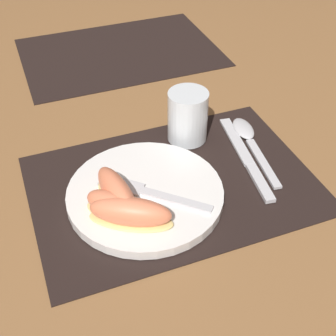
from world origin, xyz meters
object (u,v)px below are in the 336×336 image
(fork, at_px, (146,192))
(citrus_wedge_0, at_px, (117,194))
(juice_glass, at_px, (188,119))
(spoon, at_px, (248,137))
(plate, at_px, (145,194))
(citrus_wedge_2, at_px, (131,213))
(knife, at_px, (247,159))
(citrus_wedge_1, at_px, (116,208))

(fork, relative_size, citrus_wedge_0, 1.19)
(juice_glass, height_order, spoon, juice_glass)
(plate, relative_size, fork, 1.64)
(plate, xyz_separation_m, citrus_wedge_2, (-0.04, -0.05, 0.03))
(juice_glass, distance_m, knife, 0.12)
(fork, height_order, citrus_wedge_1, citrus_wedge_1)
(juice_glass, bearing_deg, citrus_wedge_1, -138.42)
(plate, relative_size, juice_glass, 2.61)
(juice_glass, xyz_separation_m, citrus_wedge_2, (-0.16, -0.18, -0.01))
(spoon, bearing_deg, citrus_wedge_1, -157.94)
(juice_glass, bearing_deg, spoon, -23.85)
(citrus_wedge_2, bearing_deg, juice_glass, 47.62)
(knife, relative_size, spoon, 1.16)
(citrus_wedge_0, bearing_deg, knife, 9.41)
(fork, bearing_deg, spoon, 20.39)
(plate, relative_size, citrus_wedge_1, 2.39)
(fork, distance_m, citrus_wedge_2, 0.06)
(plate, height_order, citrus_wedge_1, citrus_wedge_1)
(plate, bearing_deg, fork, -91.18)
(citrus_wedge_0, relative_size, citrus_wedge_2, 0.96)
(juice_glass, relative_size, citrus_wedge_2, 0.72)
(knife, bearing_deg, plate, -172.38)
(fork, height_order, citrus_wedge_2, citrus_wedge_2)
(juice_glass, height_order, citrus_wedge_0, juice_glass)
(spoon, relative_size, citrus_wedge_1, 1.93)
(plate, xyz_separation_m, citrus_wedge_0, (-0.05, -0.01, 0.03))
(knife, bearing_deg, juice_glass, 126.19)
(spoon, xyz_separation_m, citrus_wedge_1, (-0.28, -0.11, 0.03))
(plate, bearing_deg, citrus_wedge_0, -163.46)
(plate, relative_size, citrus_wedge_0, 1.96)
(knife, bearing_deg, citrus_wedge_2, -160.71)
(juice_glass, relative_size, knife, 0.41)
(citrus_wedge_1, relative_size, citrus_wedge_2, 0.79)
(citrus_wedge_0, bearing_deg, citrus_wedge_2, -80.54)
(citrus_wedge_1, xyz_separation_m, citrus_wedge_2, (0.02, -0.02, 0.00))
(citrus_wedge_2, bearing_deg, plate, 54.23)
(citrus_wedge_0, height_order, citrus_wedge_2, citrus_wedge_0)
(spoon, distance_m, citrus_wedge_2, 0.29)
(spoon, bearing_deg, fork, -159.61)
(spoon, bearing_deg, citrus_wedge_2, -153.27)
(knife, distance_m, citrus_wedge_2, 0.25)
(citrus_wedge_1, bearing_deg, spoon, 22.06)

